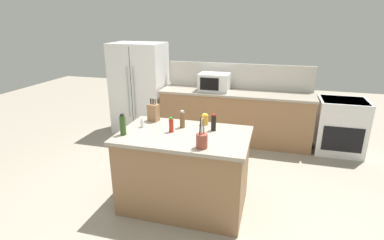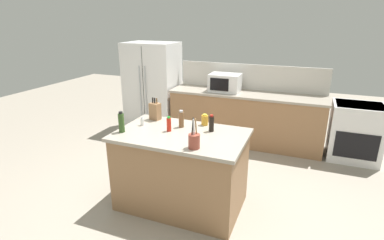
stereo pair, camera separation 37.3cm
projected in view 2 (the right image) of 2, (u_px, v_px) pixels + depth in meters
name	position (u px, v px, depth m)	size (l,w,h in m)	color
ground_plane	(182.00, 203.00, 3.75)	(14.00, 14.00, 0.00)	gray
back_counter_run	(245.00, 118.00, 5.42)	(2.73, 0.66, 0.94)	#936B47
wall_backsplash	(251.00, 77.00, 5.47)	(2.69, 0.03, 0.46)	beige
kitchen_island	(181.00, 169.00, 3.59)	(1.50, 0.94, 0.94)	#936B47
refrigerator	(153.00, 87.00, 6.00)	(0.99, 0.75, 1.75)	white
range_oven	(355.00, 132.00, 4.80)	(0.76, 0.65, 0.92)	white
microwave	(225.00, 83.00, 5.36)	(0.54, 0.39, 0.31)	white
knife_block	(155.00, 111.00, 3.87)	(0.15, 0.12, 0.29)	#936B47
utensil_crock	(194.00, 141.00, 3.03)	(0.12, 0.12, 0.32)	brown
pepper_grinder	(181.00, 119.00, 3.61)	(0.06, 0.06, 0.21)	brown
salt_shaker	(142.00, 122.00, 3.68)	(0.04, 0.04, 0.11)	silver
hot_sauce_bottle	(169.00, 124.00, 3.48)	(0.05, 0.05, 0.18)	red
olive_oil_bottle	(121.00, 122.00, 3.44)	(0.07, 0.07, 0.25)	#2D4C1E
soy_sauce_bottle	(211.00, 124.00, 3.47)	(0.06, 0.06, 0.20)	black
honey_jar	(205.00, 120.00, 3.69)	(0.08, 0.08, 0.14)	gold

